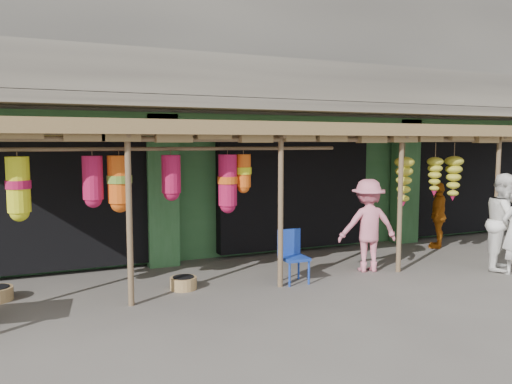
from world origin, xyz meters
name	(u,v)px	position (x,y,z in m)	size (l,w,h in m)	color
ground	(348,275)	(0.00, 0.00, 0.00)	(80.00, 80.00, 0.00)	#514C47
building	(248,108)	(0.00, 4.87, 3.37)	(16.40, 6.80, 7.00)	gray
awning	(321,136)	(-0.15, 0.80, 2.57)	(14.00, 2.70, 2.79)	brown
blue_chair	(292,253)	(-1.17, 0.00, 0.51)	(0.44, 0.45, 0.92)	#18389E
basket_right	(183,283)	(-3.06, 0.31, 0.10)	(0.45, 0.45, 0.20)	olive
person_right	(505,222)	(2.98, -0.87, 0.93)	(0.91, 0.71, 1.87)	white
person_vendor	(438,215)	(3.28, 1.20, 0.77)	(0.90, 0.37, 1.53)	#C06212
person_shopper	(368,225)	(0.50, 0.10, 0.88)	(1.14, 0.65, 1.76)	pink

